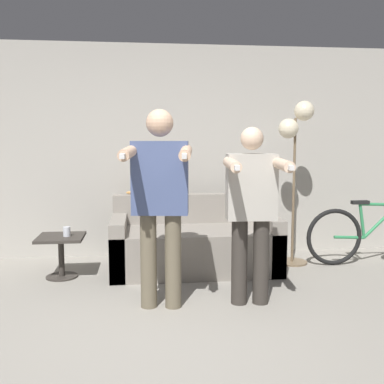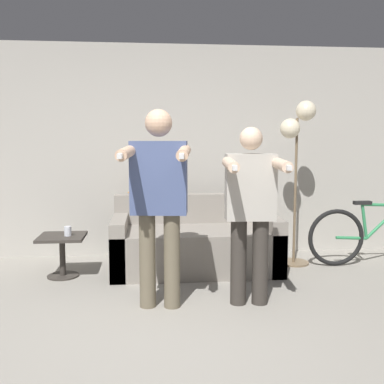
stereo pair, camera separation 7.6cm
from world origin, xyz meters
name	(u,v)px [view 2 (the right image)]	position (x,y,z in m)	size (l,w,h in m)	color
ground_plane	(156,354)	(0.00, 0.00, 0.00)	(16.00, 16.00, 0.00)	gray
wall_back	(152,151)	(0.00, 2.72, 1.30)	(10.00, 0.05, 2.60)	#B7B2A8
couch	(195,245)	(0.47, 1.98, 0.28)	(1.82, 0.90, 0.81)	gray
person_left	(159,194)	(0.05, 0.85, 0.99)	(0.60, 0.73, 1.70)	#6B604C
person_right	(251,204)	(0.83, 0.85, 0.89)	(0.53, 0.70, 1.55)	#38332D
cat	(156,188)	(0.05, 2.33, 0.89)	(0.54, 0.13, 0.18)	tan
floor_lamp	(297,137)	(1.65, 2.10, 1.47)	(0.41, 0.36, 1.88)	#756047
side_table	(62,247)	(-0.96, 1.84, 0.32)	(0.47, 0.47, 0.44)	#38332D
cup	(68,231)	(-0.89, 1.82, 0.49)	(0.07, 0.07, 0.10)	silver
bicycle	(376,235)	(2.57, 1.96, 0.35)	(1.62, 0.07, 0.75)	black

